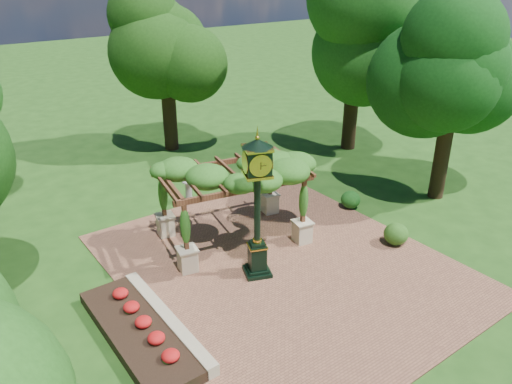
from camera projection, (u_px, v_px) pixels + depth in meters
ground at (301, 279)px, 16.32m from camera, size 120.00×120.00×0.00m
brick_plaza at (282, 265)px, 17.05m from camera, size 10.00×12.00×0.04m
border_wall at (167, 320)px, 14.14m from camera, size 0.35×5.00×0.40m
flower_bed at (138, 333)px, 13.66m from camera, size 1.50×5.00×0.36m
pedestal_clock at (257, 196)px, 15.36m from camera, size 1.22×1.22×4.79m
pergola at (232, 174)px, 17.56m from camera, size 5.60×4.09×3.21m
sundial at (189, 193)px, 21.32m from camera, size 0.62×0.62×1.00m
shrub_front at (396, 234)px, 18.11m from camera, size 1.15×1.15×0.80m
shrub_mid at (351, 200)px, 20.81m from camera, size 1.01×1.01×0.73m
shrub_back at (268, 182)px, 22.59m from camera, size 0.97×0.97×0.66m
tree_north at (164, 39)px, 25.20m from camera, size 4.26×4.26×8.58m
tree_east_far at (358, 27)px, 25.10m from camera, size 4.88×4.88×9.39m
tree_east_near at (457, 67)px, 19.67m from camera, size 4.34×4.34×8.25m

